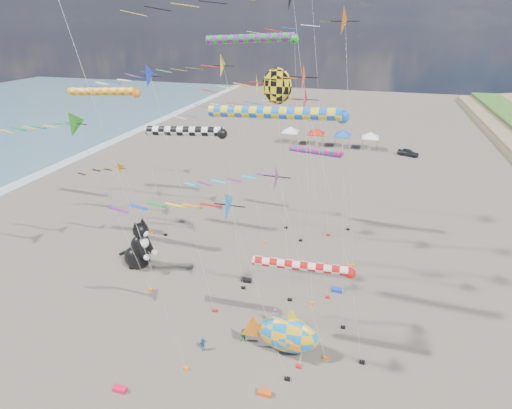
{
  "coord_description": "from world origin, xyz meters",
  "views": [
    {
      "loc": [
        8.76,
        -14.83,
        21.88
      ],
      "look_at": [
        0.98,
        12.0,
        8.96
      ],
      "focal_mm": 28.0,
      "sensor_mm": 36.0,
      "label": 1
    }
  ],
  "objects_px": {
    "fish_inflatable": "(288,334)",
    "parked_car": "(408,152)",
    "person_adult": "(275,318)",
    "child_blue": "(203,344)",
    "cat_inflatable": "(138,243)",
    "child_green": "(244,336)"
  },
  "relations": [
    {
      "from": "child_green",
      "to": "child_blue",
      "type": "bearing_deg",
      "value": -153.57
    },
    {
      "from": "cat_inflatable",
      "to": "parked_car",
      "type": "distance_m",
      "value": 51.97
    },
    {
      "from": "person_adult",
      "to": "child_blue",
      "type": "distance_m",
      "value": 5.93
    },
    {
      "from": "fish_inflatable",
      "to": "child_blue",
      "type": "distance_m",
      "value": 6.22
    },
    {
      "from": "child_green",
      "to": "child_blue",
      "type": "height_order",
      "value": "child_green"
    },
    {
      "from": "fish_inflatable",
      "to": "child_blue",
      "type": "height_order",
      "value": "fish_inflatable"
    },
    {
      "from": "parked_car",
      "to": "child_blue",
      "type": "bearing_deg",
      "value": -179.51
    },
    {
      "from": "parked_car",
      "to": "person_adult",
      "type": "bearing_deg",
      "value": -176.02
    },
    {
      "from": "fish_inflatable",
      "to": "child_green",
      "type": "distance_m",
      "value": 3.55
    },
    {
      "from": "child_green",
      "to": "parked_car",
      "type": "distance_m",
      "value": 53.17
    },
    {
      "from": "cat_inflatable",
      "to": "fish_inflatable",
      "type": "bearing_deg",
      "value": -9.37
    },
    {
      "from": "child_blue",
      "to": "person_adult",
      "type": "bearing_deg",
      "value": -12.02
    },
    {
      "from": "cat_inflatable",
      "to": "child_blue",
      "type": "height_order",
      "value": "cat_inflatable"
    },
    {
      "from": "child_blue",
      "to": "cat_inflatable",
      "type": "bearing_deg",
      "value": 87.22
    },
    {
      "from": "parked_car",
      "to": "fish_inflatable",
      "type": "bearing_deg",
      "value": -173.78
    },
    {
      "from": "child_blue",
      "to": "child_green",
      "type": "bearing_deg",
      "value": -22.29
    },
    {
      "from": "fish_inflatable",
      "to": "child_green",
      "type": "relative_size",
      "value": 4.76
    },
    {
      "from": "child_green",
      "to": "fish_inflatable",
      "type": "bearing_deg",
      "value": -8.09
    },
    {
      "from": "fish_inflatable",
      "to": "person_adult",
      "type": "relative_size",
      "value": 3.42
    },
    {
      "from": "cat_inflatable",
      "to": "child_blue",
      "type": "xyz_separation_m",
      "value": [
        10.12,
        -8.41,
        -2.11
      ]
    },
    {
      "from": "fish_inflatable",
      "to": "parked_car",
      "type": "bearing_deg",
      "value": 78.06
    },
    {
      "from": "person_adult",
      "to": "child_blue",
      "type": "xyz_separation_m",
      "value": [
        -4.46,
        -3.89,
        -0.3
      ]
    }
  ]
}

